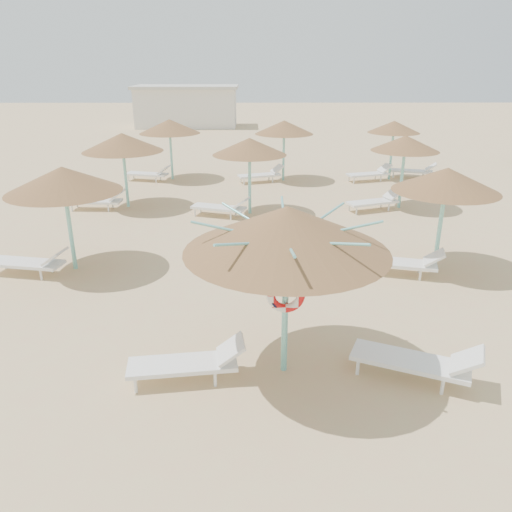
{
  "coord_description": "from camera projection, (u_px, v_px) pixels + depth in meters",
  "views": [
    {
      "loc": [
        -0.62,
        -7.66,
        5.15
      ],
      "look_at": [
        -0.55,
        2.12,
        1.3
      ],
      "focal_mm": 35.0,
      "sensor_mm": 36.0,
      "label": 1
    }
  ],
  "objects": [
    {
      "name": "palapa_field",
      "position": [
        248.0,
        145.0,
        17.77
      ],
      "size": [
        15.37,
        13.5,
        2.73
      ],
      "color": "#79D1CA",
      "rests_on": "ground"
    },
    {
      "name": "ground",
      "position": [
        287.0,
        366.0,
        9.02
      ],
      "size": [
        120.0,
        120.0,
        0.0
      ],
      "primitive_type": "plane",
      "color": "tan",
      "rests_on": "ground"
    },
    {
      "name": "main_palapa",
      "position": [
        287.0,
        230.0,
        7.95
      ],
      "size": [
        3.37,
        3.37,
        3.02
      ],
      "color": "#79D1CA",
      "rests_on": "ground"
    },
    {
      "name": "lounger_main_b",
      "position": [
        419.0,
        361.0,
        8.5
      ],
      "size": [
        2.2,
        1.43,
        0.77
      ],
      "rotation": [
        0.0,
        0.0,
        -0.41
      ],
      "color": "white",
      "rests_on": "ground"
    },
    {
      "name": "lounger_main_a",
      "position": [
        190.0,
        362.0,
        8.51
      ],
      "size": [
        2.05,
        0.85,
        0.72
      ],
      "rotation": [
        0.0,
        0.0,
        0.13
      ],
      "color": "white",
      "rests_on": "ground"
    },
    {
      "name": "service_hut",
      "position": [
        187.0,
        106.0,
        40.95
      ],
      "size": [
        8.4,
        4.4,
        3.25
      ],
      "color": "silver",
      "rests_on": "ground"
    }
  ]
}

